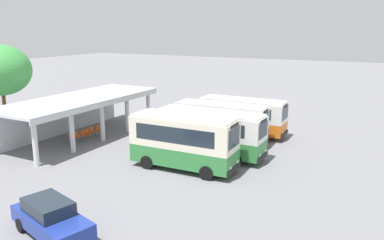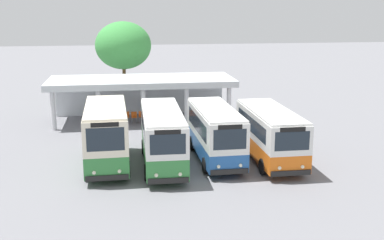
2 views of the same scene
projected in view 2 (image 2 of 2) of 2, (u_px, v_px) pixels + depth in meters
ground_plane at (174, 180)px, 25.42m from camera, size 180.00×180.00×0.00m
city_bus_nearest_orange at (106, 133)px, 27.20m from camera, size 2.52×6.99×3.52m
city_bus_second_in_row at (162, 135)px, 27.31m from camera, size 2.38×7.92×3.26m
city_bus_middle_cream at (215, 132)px, 28.32m from camera, size 2.37×7.35×3.17m
city_bus_fourth_amber at (270, 133)px, 28.17m from camera, size 2.41×7.44×3.09m
terminal_canopy at (141, 87)px, 38.63m from camera, size 14.53×5.49×3.40m
waiting_chair_end_by_column at (119, 116)px, 37.68m from camera, size 0.44×0.44×0.86m
waiting_chair_second_from_end at (126, 116)px, 37.76m from camera, size 0.44×0.44×0.86m
waiting_chair_middle_seat at (134, 116)px, 37.72m from camera, size 0.44×0.44×0.86m
waiting_chair_fourth_seat at (142, 116)px, 37.92m from camera, size 0.44×0.44×0.86m
waiting_chair_fifth_seat at (149, 115)px, 37.98m from camera, size 0.44×0.44×0.86m
waiting_chair_far_end_seat at (157, 115)px, 37.99m from camera, size 0.44×0.44×0.86m
roadside_tree_behind_canopy at (123, 46)px, 44.78m from camera, size 5.22×5.22×7.59m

